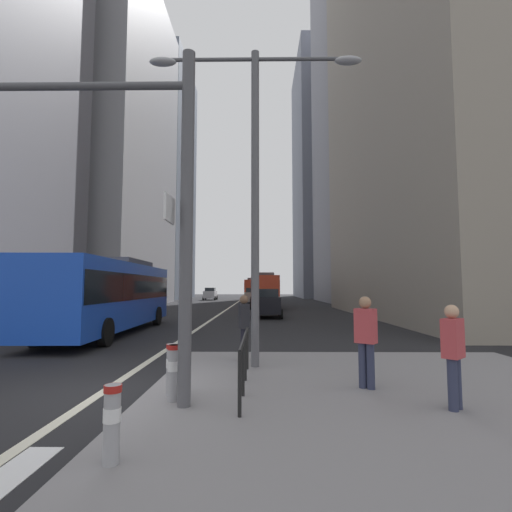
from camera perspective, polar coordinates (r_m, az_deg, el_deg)
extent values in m
plane|color=black|center=(27.71, -5.84, -8.93)|extent=(160.00, 160.00, 0.00)
cube|color=gray|center=(7.17, 21.53, -20.54)|extent=(9.00, 10.00, 0.15)
cube|color=beige|center=(37.64, -4.10, -7.80)|extent=(0.20, 80.00, 0.01)
cube|color=#9E9EA3|center=(50.06, -22.66, 15.38)|extent=(13.93, 20.92, 37.85)
cube|color=slate|center=(73.19, -14.75, 10.94)|extent=(11.60, 17.92, 43.12)
cube|color=gray|center=(36.26, 26.99, 30.32)|extent=(13.28, 25.44, 45.17)
cube|color=gray|center=(59.09, 15.15, 20.03)|extent=(10.44, 20.68, 53.20)
cube|color=slate|center=(81.39, 10.70, 11.49)|extent=(12.80, 21.31, 49.21)
cube|color=blue|center=(18.25, -20.98, -5.45)|extent=(2.81, 11.54, 2.75)
cube|color=black|center=(18.24, -20.95, -4.37)|extent=(2.84, 11.31, 1.10)
cube|color=#4C4C51|center=(19.91, -19.16, -1.01)|extent=(1.86, 4.18, 0.30)
cylinder|color=black|center=(14.47, -21.66, -10.58)|extent=(0.33, 1.01, 1.00)
cylinder|color=black|center=(15.47, -30.13, -9.88)|extent=(0.33, 1.01, 1.00)
cylinder|color=black|center=(21.48, -14.63, -8.71)|extent=(0.33, 1.01, 1.00)
cylinder|color=black|center=(22.16, -20.73, -8.43)|extent=(0.33, 1.01, 1.00)
cube|color=red|center=(38.64, 1.13, -5.17)|extent=(2.75, 11.52, 2.75)
cube|color=black|center=(38.64, 1.13, -4.66)|extent=(2.79, 11.29, 1.10)
cube|color=#4C4C51|center=(36.94, 1.21, -2.83)|extent=(1.84, 4.16, 0.30)
cylinder|color=black|center=(42.32, -0.65, -6.79)|extent=(0.32, 1.01, 1.00)
cylinder|color=black|center=(42.38, 2.62, -6.78)|extent=(0.32, 1.01, 1.00)
cylinder|color=black|center=(34.99, -0.67, -7.24)|extent=(0.32, 1.01, 1.00)
cylinder|color=black|center=(35.07, 3.29, -7.22)|extent=(0.32, 1.01, 1.00)
cube|color=red|center=(59.53, -0.29, -4.99)|extent=(2.60, 11.44, 2.75)
cube|color=black|center=(59.53, -0.29, -4.66)|extent=(2.64, 11.21, 1.10)
cube|color=#4C4C51|center=(57.83, -0.33, -3.49)|extent=(1.78, 4.13, 0.30)
cylinder|color=black|center=(63.24, -1.30, -6.08)|extent=(0.31, 1.00, 1.00)
cylinder|color=black|center=(63.19, 0.89, -6.08)|extent=(0.31, 1.00, 1.00)
cylinder|color=black|center=(55.94, -1.62, -6.27)|extent=(0.31, 1.00, 1.00)
cylinder|color=black|center=(55.88, 0.85, -6.27)|extent=(0.31, 1.00, 1.00)
cube|color=silver|center=(61.28, -6.88, -5.75)|extent=(1.81, 4.05, 1.10)
cube|color=black|center=(61.41, -6.86, -4.99)|extent=(1.51, 2.19, 0.52)
cylinder|color=black|center=(59.82, -6.18, -6.31)|extent=(0.22, 0.64, 0.64)
cylinder|color=black|center=(60.05, -7.92, -6.29)|extent=(0.22, 0.64, 0.64)
cylinder|color=black|center=(62.55, -5.90, -6.24)|extent=(0.22, 0.64, 0.64)
cylinder|color=black|center=(62.77, -7.56, -6.22)|extent=(0.22, 0.64, 0.64)
cube|color=#B2A899|center=(47.71, -0.50, -6.10)|extent=(1.90, 4.59, 1.10)
cube|color=black|center=(47.55, -0.51, -5.13)|extent=(1.56, 2.49, 0.52)
cylinder|color=black|center=(49.32, -1.48, -6.69)|extent=(0.24, 0.65, 0.64)
cylinder|color=black|center=(49.24, 0.64, -6.70)|extent=(0.24, 0.65, 0.64)
cylinder|color=black|center=(46.24, -1.73, -6.83)|extent=(0.24, 0.65, 0.64)
cylinder|color=black|center=(46.15, 0.54, -6.84)|extent=(0.24, 0.65, 0.64)
cube|color=black|center=(26.07, 1.65, -7.30)|extent=(1.84, 4.04, 1.10)
cube|color=black|center=(25.89, 1.65, -5.53)|extent=(1.53, 2.19, 0.52)
cylinder|color=black|center=(27.48, -0.27, -8.32)|extent=(0.23, 0.64, 0.64)
cylinder|color=black|center=(27.48, 3.57, -8.31)|extent=(0.23, 0.64, 0.64)
cylinder|color=black|center=(24.75, -0.47, -8.72)|extent=(0.23, 0.64, 0.64)
cylinder|color=black|center=(24.76, 3.79, -8.71)|extent=(0.23, 0.64, 0.64)
cylinder|color=#515156|center=(6.50, -10.39, 4.94)|extent=(0.22, 0.22, 6.00)
cylinder|color=#515156|center=(8.15, -29.70, 21.22)|extent=(5.19, 0.14, 0.14)
cube|color=white|center=(6.42, -12.88, 6.92)|extent=(0.04, 0.60, 0.44)
cylinder|color=#56565B|center=(9.60, -0.13, 7.82)|extent=(0.20, 0.20, 8.00)
cylinder|color=#56565B|center=(11.14, -7.08, 27.20)|extent=(2.40, 0.10, 0.10)
ellipsoid|color=#B2B2B7|center=(11.32, -13.81, 26.44)|extent=(0.70, 0.32, 0.20)
cylinder|color=#56565B|center=(11.12, 6.85, 27.29)|extent=(2.40, 0.10, 0.10)
ellipsoid|color=#B2B2B7|center=(11.27, 13.66, 26.61)|extent=(0.70, 0.32, 0.20)
cylinder|color=#99999E|center=(4.82, -20.82, -22.51)|extent=(0.18, 0.18, 0.85)
cylinder|color=white|center=(4.79, -20.79, -21.36)|extent=(0.19, 0.19, 0.15)
cylinder|color=#B21E19|center=(4.72, -20.68, -18.09)|extent=(0.20, 0.20, 0.08)
cylinder|color=#99999E|center=(6.90, -12.33, -16.74)|extent=(0.18, 0.18, 0.94)
cylinder|color=white|center=(6.88, -12.32, -15.83)|extent=(0.19, 0.19, 0.17)
cylinder|color=#B21E19|center=(6.82, -12.27, -13.23)|extent=(0.20, 0.20, 0.08)
cylinder|color=#99999E|center=(7.28, -12.58, -16.26)|extent=(0.18, 0.18, 0.89)
cylinder|color=white|center=(7.26, -12.56, -15.43)|extent=(0.19, 0.19, 0.16)
cylinder|color=#B21E19|center=(7.21, -12.52, -13.10)|extent=(0.20, 0.20, 0.08)
cylinder|color=black|center=(5.99, -2.47, -18.67)|extent=(0.06, 0.06, 0.95)
cylinder|color=black|center=(7.05, -1.96, -16.52)|extent=(0.06, 0.06, 0.95)
cylinder|color=black|center=(8.12, -1.59, -14.94)|extent=(0.06, 0.06, 0.95)
cylinder|color=black|center=(9.20, -1.31, -13.72)|extent=(0.06, 0.06, 0.95)
cylinder|color=black|center=(7.51, -1.75, -12.11)|extent=(0.06, 3.28, 0.06)
cylinder|color=#2D334C|center=(7.86, 15.69, -15.49)|extent=(0.15, 0.15, 0.85)
cylinder|color=#2D334C|center=(7.80, 16.82, -15.55)|extent=(0.15, 0.15, 0.85)
cube|color=#B73D42|center=(7.72, 16.13, -10.03)|extent=(0.45, 0.42, 0.66)
sphere|color=#9E7556|center=(7.69, 16.05, -6.73)|extent=(0.23, 0.23, 0.23)
cylinder|color=black|center=(10.16, -1.75, -13.19)|extent=(0.15, 0.15, 0.84)
cylinder|color=black|center=(10.31, -1.90, -13.06)|extent=(0.15, 0.15, 0.84)
cube|color=#232328|center=(10.15, -1.82, -8.99)|extent=(0.31, 0.42, 0.64)
sphere|color=brown|center=(10.13, -1.81, -6.53)|extent=(0.23, 0.23, 0.23)
cylinder|color=#2D334C|center=(6.98, 27.42, -16.75)|extent=(0.15, 0.15, 0.80)
cylinder|color=#2D334C|center=(7.13, 27.87, -16.47)|extent=(0.15, 0.15, 0.80)
cube|color=#B73D42|center=(6.94, 27.42, -10.88)|extent=(0.44, 0.44, 0.62)
sphere|color=tan|center=(6.90, 27.29, -7.42)|extent=(0.22, 0.22, 0.22)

